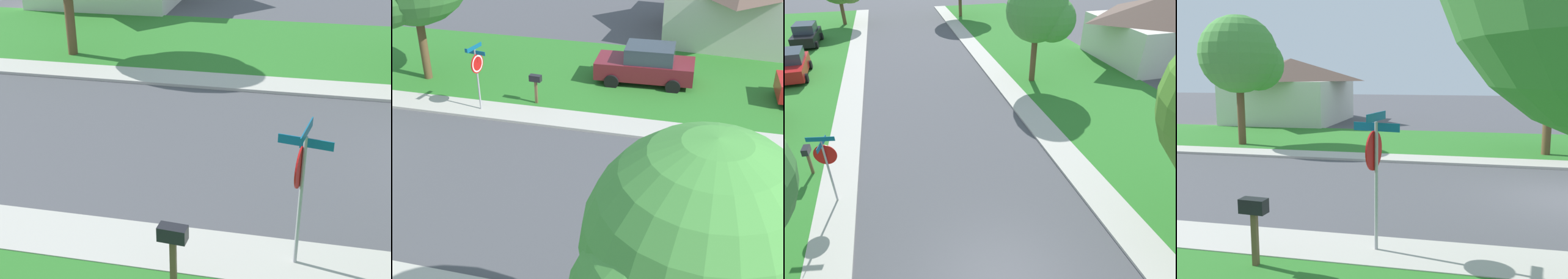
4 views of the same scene
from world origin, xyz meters
TOP-DOWN VIEW (x-y plane):
  - sidewalk_east at (4.70, 12.00)m, footprint 1.40×56.00m
  - lawn_east at (9.40, 12.00)m, footprint 8.00×56.00m
  - stop_sign_far_corner at (-4.66, 4.72)m, footprint 0.91×0.91m
  - mailbox at (-5.76, 6.67)m, footprint 0.28×0.50m

SIDE VIEW (x-z plane):
  - lawn_east at x=9.40m, z-range 0.00..0.08m
  - sidewalk_east at x=4.70m, z-range 0.00..0.10m
  - mailbox at x=-5.76m, z-range 0.35..1.66m
  - stop_sign_far_corner at x=-4.66m, z-range 0.50..3.27m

